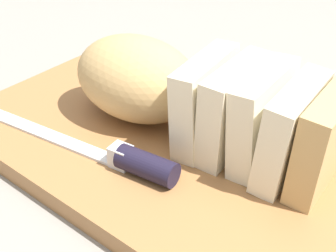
{
  "coord_description": "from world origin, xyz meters",
  "views": [
    {
      "loc": [
        0.26,
        -0.32,
        0.33
      ],
      "look_at": [
        0.0,
        0.0,
        0.05
      ],
      "focal_mm": 53.79,
      "sensor_mm": 36.0,
      "label": 1
    }
  ],
  "objects": [
    {
      "name": "ground_plane",
      "position": [
        0.0,
        0.0,
        0.0
      ],
      "size": [
        3.0,
        3.0,
        0.0
      ],
      "primitive_type": "plane",
      "color": "gray"
    },
    {
      "name": "cutting_board",
      "position": [
        0.0,
        0.0,
        0.01
      ],
      "size": [
        0.48,
        0.24,
        0.02
      ],
      "primitive_type": "cube",
      "rotation": [
        0.0,
        0.0,
        -0.01
      ],
      "color": "#9E6B3D",
      "rests_on": "ground_plane"
    },
    {
      "name": "bread_loaf",
      "position": [
        -0.0,
        0.04,
        0.07
      ],
      "size": [
        0.31,
        0.13,
        0.09
      ],
      "rotation": [
        0.0,
        0.0,
        0.11
      ],
      "color": "tan",
      "rests_on": "cutting_board"
    },
    {
      "name": "bread_knife",
      "position": [
        -0.02,
        -0.05,
        0.03
      ],
      "size": [
        0.27,
        0.06,
        0.02
      ],
      "rotation": [
        0.0,
        0.0,
        3.28
      ],
      "color": "silver",
      "rests_on": "cutting_board"
    },
    {
      "name": "crumb_near_knife",
      "position": [
        -0.04,
        -0.04,
        0.03
      ],
      "size": [
        0.01,
        0.01,
        0.01
      ],
      "primitive_type": "sphere",
      "color": "#996633",
      "rests_on": "cutting_board"
    },
    {
      "name": "crumb_near_loaf",
      "position": [
        -0.06,
        0.02,
        0.02
      ],
      "size": [
        0.01,
        0.01,
        0.01
      ],
      "primitive_type": "sphere",
      "color": "#996633",
      "rests_on": "cutting_board"
    }
  ]
}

